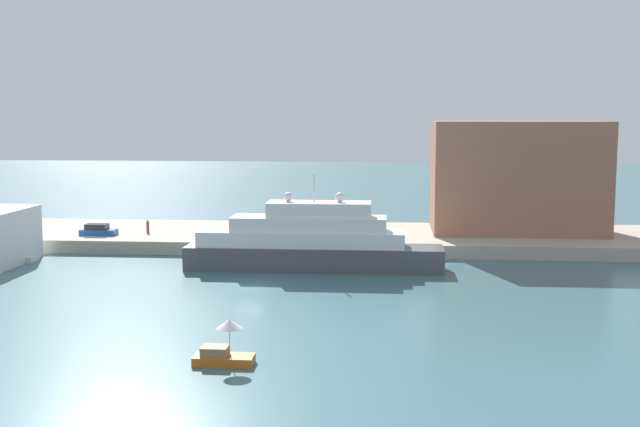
% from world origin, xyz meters
% --- Properties ---
extents(ground, '(400.00, 400.00, 0.00)m').
position_xyz_m(ground, '(0.00, 0.00, 0.00)').
color(ground, '#3D6670').
extents(quay_dock, '(110.00, 19.22, 1.53)m').
position_xyz_m(quay_dock, '(0.00, 25.61, 0.77)').
color(quay_dock, '#ADA38E').
rests_on(quay_dock, ground).
extents(large_yacht, '(26.86, 4.96, 9.93)m').
position_xyz_m(large_yacht, '(4.81, 9.23, 2.77)').
color(large_yacht, '#4C4C51').
rests_on(large_yacht, ground).
extents(small_motorboat, '(3.90, 1.72, 3.00)m').
position_xyz_m(small_motorboat, '(2.31, -23.49, 1.02)').
color(small_motorboat, '#C66019').
rests_on(small_motorboat, ground).
extents(work_barge, '(4.23, 1.97, 0.62)m').
position_xyz_m(work_barge, '(-27.88, 10.68, 0.31)').
color(work_barge, silver).
rests_on(work_barge, ground).
extents(harbor_building, '(20.83, 11.52, 13.74)m').
position_xyz_m(harbor_building, '(28.78, 27.93, 8.40)').
color(harbor_building, '#9E664C').
rests_on(harbor_building, quay_dock).
extents(parked_car, '(4.30, 1.86, 1.37)m').
position_xyz_m(parked_car, '(-22.26, 20.57, 2.12)').
color(parked_car, '#1E4C99').
rests_on(parked_car, quay_dock).
extents(person_figure, '(0.36, 0.36, 1.64)m').
position_xyz_m(person_figure, '(-16.80, 22.95, 2.29)').
color(person_figure, maroon).
rests_on(person_figure, quay_dock).
extents(mooring_bollard, '(0.39, 0.39, 0.80)m').
position_xyz_m(mooring_bollard, '(-0.89, 17.77, 1.93)').
color(mooring_bollard, black).
rests_on(mooring_bollard, quay_dock).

